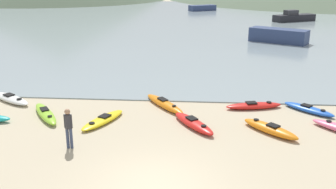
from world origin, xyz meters
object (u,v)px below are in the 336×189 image
(person_near_foreground, at_px, (68,126))
(kayak_on_sand_1, at_px, (270,129))
(kayak_on_sand_9, at_px, (164,104))
(kayak_on_sand_0, at_px, (193,123))
(kayak_on_sand_8, at_px, (254,106))
(moored_boat_3, at_px, (278,36))
(moored_boat_2, at_px, (202,8))
(kayak_on_sand_3, at_px, (11,98))
(kayak_on_sand_2, at_px, (309,109))
(moored_boat_1, at_px, (294,17))
(kayak_on_sand_4, at_px, (46,114))
(kayak_on_sand_5, at_px, (103,120))

(person_near_foreground, bearing_deg, kayak_on_sand_1, 15.05)
(kayak_on_sand_9, bearing_deg, kayak_on_sand_0, -58.95)
(kayak_on_sand_8, distance_m, person_near_foreground, 9.29)
(kayak_on_sand_0, height_order, moored_boat_3, moored_boat_3)
(moored_boat_2, bearing_deg, kayak_on_sand_3, -101.50)
(kayak_on_sand_0, bearing_deg, kayak_on_sand_9, 121.05)
(kayak_on_sand_8, relative_size, moored_boat_3, 0.53)
(kayak_on_sand_2, bearing_deg, kayak_on_sand_1, -129.54)
(kayak_on_sand_1, relative_size, moored_boat_3, 0.45)
(kayak_on_sand_1, xyz_separation_m, moored_boat_1, (9.49, 38.98, 0.41))
(kayak_on_sand_8, height_order, person_near_foreground, person_near_foreground)
(kayak_on_sand_1, bearing_deg, kayak_on_sand_4, 173.87)
(kayak_on_sand_0, distance_m, moored_boat_3, 23.01)
(kayak_on_sand_1, xyz_separation_m, kayak_on_sand_2, (2.30, 2.78, -0.04))
(kayak_on_sand_1, xyz_separation_m, kayak_on_sand_9, (-4.74, 2.91, -0.00))
(moored_boat_2, bearing_deg, kayak_on_sand_9, -92.32)
(person_near_foreground, distance_m, moored_boat_1, 44.66)
(kayak_on_sand_1, relative_size, kayak_on_sand_2, 1.06)
(kayak_on_sand_5, height_order, kayak_on_sand_8, kayak_on_sand_8)
(person_near_foreground, height_order, moored_boat_1, person_near_foreground)
(kayak_on_sand_8, height_order, kayak_on_sand_9, kayak_on_sand_9)
(moored_boat_1, bearing_deg, kayak_on_sand_8, -105.24)
(moored_boat_2, bearing_deg, moored_boat_1, -48.74)
(kayak_on_sand_0, relative_size, kayak_on_sand_1, 1.14)
(kayak_on_sand_1, relative_size, moored_boat_2, 0.52)
(kayak_on_sand_4, bearing_deg, kayak_on_sand_1, -6.13)
(kayak_on_sand_3, bearing_deg, kayak_on_sand_8, -0.46)
(moored_boat_3, bearing_deg, kayak_on_sand_2, -96.11)
(kayak_on_sand_9, xyz_separation_m, person_near_foreground, (-3.20, -5.05, 0.74))
(kayak_on_sand_5, height_order, person_near_foreground, person_near_foreground)
(kayak_on_sand_0, xyz_separation_m, kayak_on_sand_2, (5.54, 2.37, -0.03))
(kayak_on_sand_5, height_order, kayak_on_sand_9, kayak_on_sand_9)
(kayak_on_sand_1, distance_m, kayak_on_sand_8, 3.08)
(kayak_on_sand_8, bearing_deg, kayak_on_sand_9, -178.05)
(kayak_on_sand_0, bearing_deg, kayak_on_sand_4, 174.41)
(kayak_on_sand_8, bearing_deg, kayak_on_sand_0, -138.05)
(moored_boat_2, relative_size, moored_boat_3, 0.88)
(kayak_on_sand_0, relative_size, moored_boat_3, 0.52)
(kayak_on_sand_5, bearing_deg, kayak_on_sand_2, 12.75)
(kayak_on_sand_4, bearing_deg, person_near_foreground, -55.46)
(kayak_on_sand_9, bearing_deg, person_near_foreground, -122.39)
(kayak_on_sand_4, bearing_deg, kayak_on_sand_8, 11.28)
(moored_boat_2, bearing_deg, person_near_foreground, -95.42)
(kayak_on_sand_8, bearing_deg, kayak_on_sand_3, 179.54)
(person_near_foreground, relative_size, moored_boat_3, 0.29)
(moored_boat_1, bearing_deg, kayak_on_sand_9, -111.54)
(kayak_on_sand_8, relative_size, moored_boat_1, 0.48)
(kayak_on_sand_4, bearing_deg, kayak_on_sand_0, -5.59)
(person_near_foreground, bearing_deg, kayak_on_sand_5, 77.10)
(kayak_on_sand_8, height_order, moored_boat_2, moored_boat_2)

